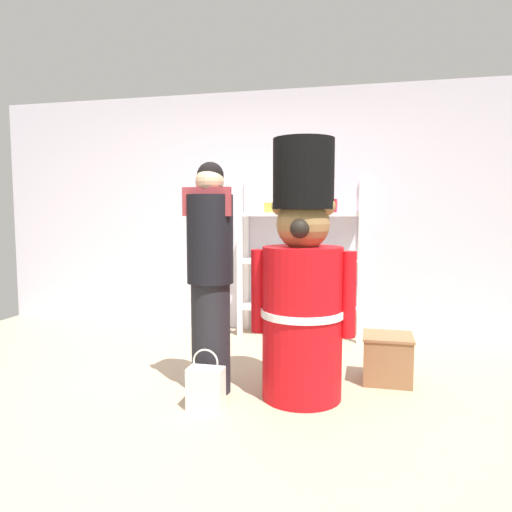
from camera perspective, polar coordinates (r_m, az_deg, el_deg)
name	(u,v)px	position (r m, az deg, el deg)	size (l,w,h in m)	color
ground_plane	(199,406)	(3.39, -6.87, -17.40)	(6.40, 6.40, 0.00)	tan
back_wall	(267,213)	(5.25, 1.28, 5.24)	(6.40, 0.12, 2.60)	silver
merchandise_shelf	(301,256)	(4.98, 5.40, -0.04)	(1.29, 0.35, 1.64)	white
teddy_bear_guard	(302,287)	(3.31, 5.60, -3.69)	(0.73, 0.58, 1.80)	red
person_shopper	(211,275)	(3.41, -5.44, -2.25)	(0.35, 0.33, 1.66)	black
shopping_bag	(206,387)	(3.28, -6.05, -15.42)	(0.24, 0.14, 0.41)	silver
display_crate	(387,358)	(3.88, 15.49, -11.74)	(0.37, 0.35, 0.37)	olive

